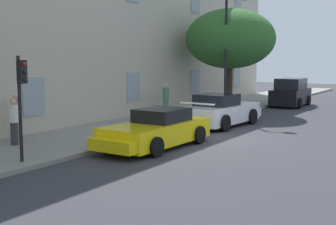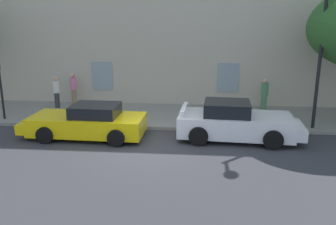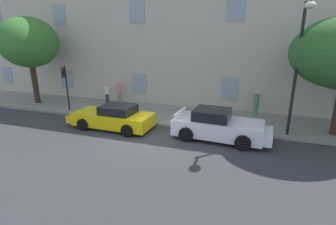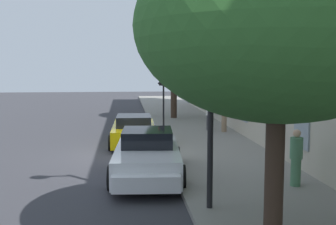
# 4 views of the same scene
# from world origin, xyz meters

# --- Properties ---
(ground_plane) EXTENTS (80.00, 80.00, 0.00)m
(ground_plane) POSITION_xyz_m (0.00, 0.00, 0.00)
(ground_plane) COLOR #333338
(sidewalk) EXTENTS (60.00, 4.14, 0.14)m
(sidewalk) POSITION_xyz_m (0.00, 3.96, 0.07)
(sidewalk) COLOR gray
(sidewalk) RESTS_ON ground
(building_facade) EXTENTS (41.19, 4.14, 11.13)m
(building_facade) POSITION_xyz_m (0.00, 7.86, 5.58)
(building_facade) COLOR #BCB29E
(building_facade) RESTS_ON ground
(sportscar_red_lead) EXTENTS (4.85, 2.15, 1.32)m
(sportscar_red_lead) POSITION_xyz_m (-2.65, 0.80, 0.58)
(sportscar_red_lead) COLOR yellow
(sportscar_red_lead) RESTS_ON ground
(sportscar_yellow_flank) EXTENTS (4.80, 2.39, 1.47)m
(sportscar_yellow_flank) POSITION_xyz_m (3.39, 1.08, 0.65)
(sportscar_yellow_flank) COLOR white
(sportscar_yellow_flank) RESTS_ON ground
(tree_near_kerb) EXTENTS (4.07, 4.07, 6.18)m
(tree_near_kerb) POSITION_xyz_m (-10.68, 3.52, 4.53)
(tree_near_kerb) COLOR #38281E
(tree_near_kerb) RESTS_ON sidewalk
(tree_midblock) EXTENTS (5.14, 5.14, 5.75)m
(tree_midblock) POSITION_xyz_m (8.78, 3.13, 4.16)
(tree_midblock) COLOR #38281E
(tree_midblock) RESTS_ON sidewalk
(traffic_light) EXTENTS (0.22, 0.36, 3.02)m
(traffic_light) POSITION_xyz_m (-6.93, 2.44, 2.21)
(traffic_light) COLOR black
(traffic_light) RESTS_ON sidewalk
(street_lamp) EXTENTS (0.44, 1.42, 6.24)m
(street_lamp) POSITION_xyz_m (6.57, 1.98, 4.40)
(street_lamp) COLOR black
(street_lamp) RESTS_ON sidewalk
(pedestrian_admiring) EXTENTS (0.32, 0.32, 1.70)m
(pedestrian_admiring) POSITION_xyz_m (-4.67, 5.38, 1.02)
(pedestrian_admiring) COLOR #8C7259
(pedestrian_admiring) RESTS_ON sidewalk
(pedestrian_strolling) EXTENTS (0.39, 0.39, 1.60)m
(pedestrian_strolling) POSITION_xyz_m (-5.34, 4.74, 0.97)
(pedestrian_strolling) COLOR #333338
(pedestrian_strolling) RESTS_ON sidewalk
(pedestrian_bystander) EXTENTS (0.48, 0.48, 1.59)m
(pedestrian_bystander) POSITION_xyz_m (5.01, 5.13, 0.95)
(pedestrian_bystander) COLOR #4C7F59
(pedestrian_bystander) RESTS_ON sidewalk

